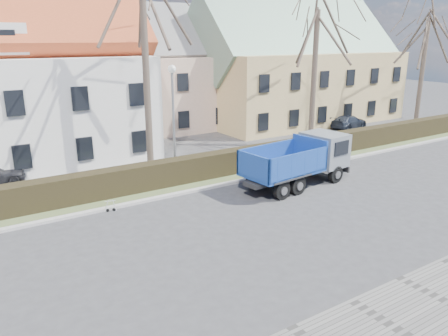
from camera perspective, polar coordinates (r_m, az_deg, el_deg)
ground at (r=18.74m, az=6.85°, el=-6.27°), size 120.00×120.00×0.00m
curb_far at (r=22.20m, az=-0.70°, el=-2.27°), size 80.00×0.30×0.12m
grass_strip at (r=23.51m, az=-2.77°, el=-1.22°), size 80.00×3.00×0.10m
hedge at (r=23.16m, az=-2.54°, el=0.06°), size 60.00×0.90×1.30m
building_pink at (r=36.63m, az=-8.40°, el=11.39°), size 10.80×8.80×8.00m
building_yellow at (r=40.72m, az=9.35°, el=12.22°), size 18.80×10.80×8.50m
tree_1 at (r=23.56m, az=-10.24°, el=14.13°), size 9.20×9.20×12.65m
tree_2 at (r=30.35m, az=11.76°, el=13.00°), size 8.00×8.00×11.00m
tree_3 at (r=39.67m, az=24.57°, el=12.27°), size 7.60×7.60×10.45m
dump_truck at (r=22.13m, az=9.12°, el=0.74°), size 6.55×2.99×2.54m
streetlight at (r=22.89m, az=-6.59°, el=5.87°), size 0.47×0.47×6.04m
cart_frame at (r=19.59m, az=-15.13°, el=-4.81°), size 0.69×0.48×0.57m
parked_car_b at (r=37.94m, az=15.99°, el=5.83°), size 3.95×2.14×1.09m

